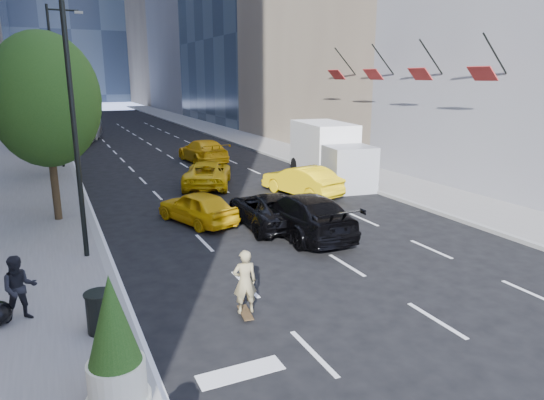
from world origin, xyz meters
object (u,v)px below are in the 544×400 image
black_sedan_lincoln (268,209)px  box_truck (330,152)px  city_bus (77,127)px  black_sedan_mercedes (302,214)px  trash_can (100,313)px  skateboarder (245,286)px  planter_shrub (114,344)px

black_sedan_lincoln → box_truck: (6.74, 6.31, 1.01)m
black_sedan_lincoln → city_bus: bearing=-76.2°
city_bus → box_truck: 26.14m
black_sedan_lincoln → black_sedan_mercedes: black_sedan_mercedes is taller
city_bus → box_truck: bearing=-48.0°
box_truck → trash_can: (-13.84, -12.66, -1.06)m
skateboarder → city_bus: bearing=-79.6°
black_sedan_mercedes → planter_shrub: (-7.80, -7.51, 0.53)m
city_bus → skateboarder: bearing=-72.9°
skateboarder → planter_shrub: bearing=42.4°
black_sedan_lincoln → planter_shrub: 11.58m
city_bus → black_sedan_lincoln: bearing=-65.2°
black_sedan_lincoln → skateboarder: bearing=64.9°
skateboarder → box_truck: bearing=-120.7°
trash_can → black_sedan_lincoln: bearing=41.8°
city_bus → planter_shrub: bearing=-78.1°
skateboarder → planter_shrub: 4.13m
box_truck → trash_can: size_ratio=7.75×
city_bus → planter_shrub: size_ratio=4.45×
skateboarder → box_truck: size_ratio=0.23×
black_sedan_mercedes → trash_can: bearing=31.2°
skateboarder → trash_can: size_ratio=1.78×
box_truck → skateboarder: bearing=-120.9°
trash_can → black_sedan_mercedes: bearing=31.2°
black_sedan_lincoln → black_sedan_mercedes: 1.77m
skateboarder → city_bus: city_bus is taller
black_sedan_mercedes → trash_can: size_ratio=5.96×
city_bus → box_truck: (12.04, -23.20, 0.14)m
skateboarder → black_sedan_mercedes: 6.81m
skateboarder → trash_can: bearing=0.3°
black_sedan_mercedes → black_sedan_lincoln: bearing=-66.6°
skateboarder → planter_shrub: (-3.38, -2.32, 0.50)m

